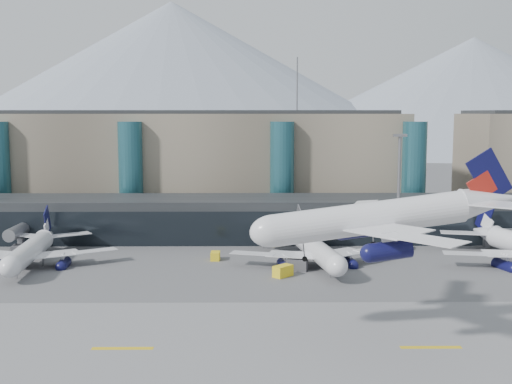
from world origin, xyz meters
TOP-DOWN VIEW (x-y plane):
  - ground at (0.00, 0.00)m, footprint 900.00×900.00m
  - runway_strip at (0.00, -15.00)m, footprint 400.00×40.00m
  - runway_markings at (-0.00, -15.00)m, footprint 128.00×1.00m
  - concourse at (-0.02, 57.73)m, footprint 170.00×27.00m
  - terminal_main at (-25.00, 90.00)m, footprint 130.00×30.00m
  - teal_towers at (-14.99, 74.01)m, footprint 116.40×19.40m
  - mountain_ridge at (15.97, 380.00)m, footprint 910.00×400.00m
  - lightmast_mid at (30.00, 48.00)m, footprint 3.00×1.20m
  - hero_jet at (15.87, -10.91)m, footprint 37.41×37.70m
  - jet_parked_left at (-47.21, 32.42)m, footprint 35.14×34.54m
  - jet_parked_mid at (9.28, 32.43)m, footprint 35.23×35.58m
  - veh_a at (-50.06, 27.75)m, footprint 3.29×2.37m
  - veh_b at (-10.68, 35.22)m, footprint 1.91×3.02m
  - veh_c at (5.60, 26.09)m, footprint 4.43×3.15m
  - veh_d at (30.85, 44.96)m, footprint 2.57×3.53m
  - veh_f at (-53.78, 41.03)m, footprint 2.25×3.67m
  - veh_g at (14.60, 34.78)m, footprint 2.65×3.07m
  - veh_h at (2.63, 21.59)m, footprint 4.09×4.14m

SIDE VIEW (x-z plane):
  - ground at x=0.00m, z-range 0.00..0.00m
  - runway_strip at x=0.00m, z-range 0.00..0.04m
  - runway_markings at x=0.00m, z-range 0.04..0.06m
  - veh_g at x=14.60m, z-range 0.00..1.55m
  - veh_a at x=-50.06m, z-range 0.00..1.66m
  - veh_b at x=-10.68m, z-range 0.00..1.72m
  - veh_d at x=30.85m, z-range 0.00..1.81m
  - veh_f at x=-53.78m, z-range 0.00..1.94m
  - veh_h at x=2.63m, z-range 0.00..2.11m
  - veh_c at x=5.60m, z-range 0.00..2.22m
  - jet_parked_left at x=-47.21m, z-range -1.38..9.96m
  - jet_parked_mid at x=9.28m, z-range -1.40..10.10m
  - concourse at x=-0.02m, z-range -0.03..9.97m
  - teal_towers at x=-14.99m, z-range -8.99..37.01m
  - lightmast_mid at x=30.00m, z-range 1.62..27.22m
  - terminal_main at x=-25.00m, z-range -0.06..30.94m
  - hero_jet at x=15.87m, z-range 11.73..23.94m
  - mountain_ridge at x=15.97m, z-range -9.26..100.74m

